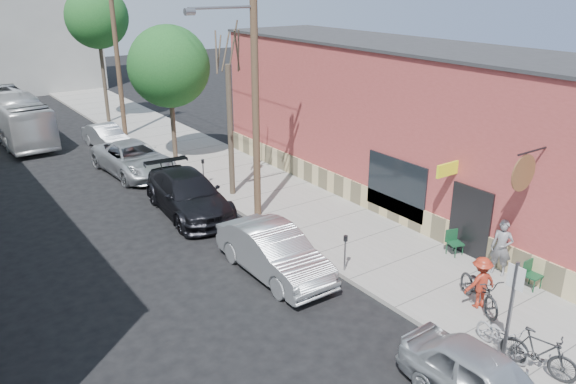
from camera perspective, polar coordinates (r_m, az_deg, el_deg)
ground at (r=17.10m, az=1.10°, el=-11.18°), size 120.00×120.00×0.00m
sidewalk at (r=27.57m, az=-5.32°, el=1.69°), size 4.50×58.00×0.15m
cafe_building at (r=24.92m, az=11.15°, el=7.05°), size 6.60×20.20×6.61m
sign_post at (r=14.59m, az=21.74°, el=-10.53°), size 0.07×0.45×2.80m
parking_meter_near at (r=18.23m, az=5.84°, el=-5.60°), size 0.14×0.14×1.24m
parking_meter_far at (r=25.95m, az=-8.62°, el=2.43°), size 0.14×0.14×1.24m
utility_pole_near at (r=21.26m, az=-3.50°, el=10.88°), size 3.57×0.28×10.00m
utility_pole_far at (r=34.94m, az=-17.05°, el=13.82°), size 1.80×0.28×10.00m
tree_bare at (r=24.20m, az=-5.88°, el=6.14°), size 0.24×0.24×5.66m
tree_leafy_mid at (r=29.07m, az=-12.01°, el=12.35°), size 4.06×4.06×6.89m
tree_leafy_far at (r=38.80m, az=-18.84°, el=16.44°), size 3.91×3.91×8.64m
patio_chair_a at (r=20.15m, az=16.63°, el=-4.99°), size 0.64×0.64×0.88m
patio_chair_b at (r=18.86m, az=23.62°, el=-7.77°), size 0.50×0.50×0.88m
patron_grey at (r=19.15m, az=20.87°, el=-5.30°), size 0.65×0.79×1.86m
cyclist at (r=17.17m, az=18.98°, el=-8.68°), size 1.12×0.80×1.57m
cyclist_bike at (r=17.28m, az=18.88°, el=-9.38°), size 1.50×2.19×1.09m
parked_bike_a at (r=15.18m, az=24.15°, el=-14.66°), size 0.96×1.92×1.11m
parked_bike_b at (r=15.61m, az=20.96°, el=-13.61°), size 0.80×1.73×0.88m
car_0 at (r=13.85m, az=19.41°, el=-17.70°), size 1.81×4.18×1.40m
car_1 at (r=18.26m, az=-1.45°, el=-6.11°), size 1.69×4.83×1.59m
car_2 at (r=23.31m, az=-10.09°, el=-0.22°), size 2.80×5.87×1.65m
car_3 at (r=28.73m, az=-15.38°, el=3.28°), size 2.88×5.71×1.55m
car_4 at (r=33.72m, az=-17.93°, el=5.36°), size 1.67×4.09×1.32m
bus at (r=37.44m, az=-25.99°, el=6.88°), size 2.53×10.00×2.77m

